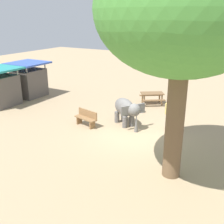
{
  "coord_description": "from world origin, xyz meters",
  "views": [
    {
      "loc": [
        -11.49,
        -5.44,
        5.73
      ],
      "look_at": [
        0.55,
        1.54,
        0.8
      ],
      "focal_mm": 43.9,
      "sensor_mm": 36.0,
      "label": 1
    }
  ],
  "objects_px": {
    "elephant": "(126,109)",
    "market_stall_teal": "(0,89)",
    "person_handler": "(168,112)",
    "wooden_bench": "(86,118)",
    "shade_tree_main": "(184,11)",
    "market_stall_blue": "(29,81)",
    "feed_bucket": "(141,110)",
    "picnic_table_near": "(152,96)"
  },
  "relations": [
    {
      "from": "elephant",
      "to": "market_stall_teal",
      "type": "relative_size",
      "value": 0.81
    },
    {
      "from": "person_handler",
      "to": "wooden_bench",
      "type": "bearing_deg",
      "value": 9.95
    },
    {
      "from": "shade_tree_main",
      "to": "market_stall_blue",
      "type": "height_order",
      "value": "shade_tree_main"
    },
    {
      "from": "market_stall_blue",
      "to": "elephant",
      "type": "bearing_deg",
      "value": -100.15
    },
    {
      "from": "elephant",
      "to": "shade_tree_main",
      "type": "height_order",
      "value": "shade_tree_main"
    },
    {
      "from": "market_stall_teal",
      "to": "elephant",
      "type": "bearing_deg",
      "value": -83.54
    },
    {
      "from": "market_stall_blue",
      "to": "feed_bucket",
      "type": "height_order",
      "value": "market_stall_blue"
    },
    {
      "from": "shade_tree_main",
      "to": "market_stall_blue",
      "type": "relative_size",
      "value": 3.19
    },
    {
      "from": "elephant",
      "to": "person_handler",
      "type": "bearing_deg",
      "value": 51.08
    },
    {
      "from": "elephant",
      "to": "feed_bucket",
      "type": "relative_size",
      "value": 5.67
    },
    {
      "from": "wooden_bench",
      "to": "picnic_table_near",
      "type": "xyz_separation_m",
      "value": [
        5.45,
        -1.61,
        0.12
      ]
    },
    {
      "from": "person_handler",
      "to": "picnic_table_near",
      "type": "xyz_separation_m",
      "value": [
        3.6,
        2.34,
        -0.36
      ]
    },
    {
      "from": "shade_tree_main",
      "to": "wooden_bench",
      "type": "xyz_separation_m",
      "value": [
        2.42,
        5.61,
        -5.39
      ]
    },
    {
      "from": "elephant",
      "to": "wooden_bench",
      "type": "relative_size",
      "value": 1.4
    },
    {
      "from": "elephant",
      "to": "feed_bucket",
      "type": "distance_m",
      "value": 2.51
    },
    {
      "from": "picnic_table_near",
      "to": "wooden_bench",
      "type": "bearing_deg",
      "value": 38.84
    },
    {
      "from": "person_handler",
      "to": "feed_bucket",
      "type": "xyz_separation_m",
      "value": [
        1.65,
        2.25,
        -0.79
      ]
    },
    {
      "from": "person_handler",
      "to": "shade_tree_main",
      "type": "xyz_separation_m",
      "value": [
        -4.28,
        -1.66,
        4.91
      ]
    },
    {
      "from": "market_stall_blue",
      "to": "market_stall_teal",
      "type": "bearing_deg",
      "value": 180.0
    },
    {
      "from": "shade_tree_main",
      "to": "feed_bucket",
      "type": "distance_m",
      "value": 9.1
    },
    {
      "from": "elephant",
      "to": "picnic_table_near",
      "type": "height_order",
      "value": "elephant"
    },
    {
      "from": "wooden_bench",
      "to": "shade_tree_main",
      "type": "bearing_deg",
      "value": 168.71
    },
    {
      "from": "picnic_table_near",
      "to": "shade_tree_main",
      "type": "bearing_deg",
      "value": 82.16
    },
    {
      "from": "market_stall_teal",
      "to": "market_stall_blue",
      "type": "distance_m",
      "value": 2.6
    },
    {
      "from": "wooden_bench",
      "to": "picnic_table_near",
      "type": "bearing_deg",
      "value": -94.31
    },
    {
      "from": "person_handler",
      "to": "market_stall_blue",
      "type": "xyz_separation_m",
      "value": [
        0.86,
        10.97,
        0.19
      ]
    },
    {
      "from": "shade_tree_main",
      "to": "wooden_bench",
      "type": "relative_size",
      "value": 5.54
    },
    {
      "from": "shade_tree_main",
      "to": "picnic_table_near",
      "type": "xyz_separation_m",
      "value": [
        7.88,
        4.0,
        -5.27
      ]
    },
    {
      "from": "market_stall_blue",
      "to": "picnic_table_near",
      "type": "bearing_deg",
      "value": -72.39
    },
    {
      "from": "person_handler",
      "to": "shade_tree_main",
      "type": "bearing_deg",
      "value": 95.97
    },
    {
      "from": "elephant",
      "to": "picnic_table_near",
      "type": "distance_m",
      "value": 4.35
    },
    {
      "from": "feed_bucket",
      "to": "wooden_bench",
      "type": "bearing_deg",
      "value": 154.15
    },
    {
      "from": "market_stall_teal",
      "to": "picnic_table_near",
      "type": "bearing_deg",
      "value": -58.26
    },
    {
      "from": "person_handler",
      "to": "feed_bucket",
      "type": "bearing_deg",
      "value": -51.41
    },
    {
      "from": "market_stall_teal",
      "to": "person_handler",
      "type": "bearing_deg",
      "value": -80.99
    },
    {
      "from": "market_stall_teal",
      "to": "feed_bucket",
      "type": "height_order",
      "value": "market_stall_teal"
    },
    {
      "from": "picnic_table_near",
      "to": "market_stall_teal",
      "type": "relative_size",
      "value": 0.82
    },
    {
      "from": "elephant",
      "to": "market_stall_teal",
      "type": "bearing_deg",
      "value": -141.86
    },
    {
      "from": "shade_tree_main",
      "to": "market_stall_blue",
      "type": "distance_m",
      "value": 14.43
    },
    {
      "from": "elephant",
      "to": "person_handler",
      "type": "relative_size",
      "value": 1.26
    },
    {
      "from": "elephant",
      "to": "shade_tree_main",
      "type": "distance_m",
      "value": 7.12
    },
    {
      "from": "feed_bucket",
      "to": "market_stall_teal",
      "type": "bearing_deg",
      "value": 111.23
    }
  ]
}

